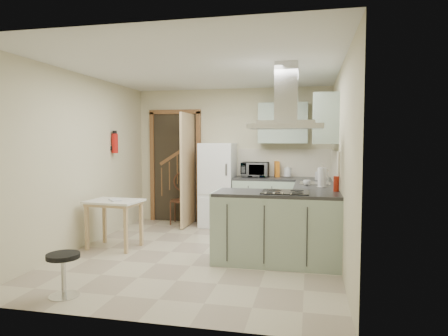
% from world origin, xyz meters
% --- Properties ---
extents(floor, '(4.20, 4.20, 0.00)m').
position_xyz_m(floor, '(0.00, 0.00, 0.00)').
color(floor, '#BCAF92').
rests_on(floor, ground).
extents(ceiling, '(4.20, 4.20, 0.00)m').
position_xyz_m(ceiling, '(0.00, 0.00, 2.50)').
color(ceiling, silver).
rests_on(ceiling, back_wall).
extents(back_wall, '(3.60, 0.00, 3.60)m').
position_xyz_m(back_wall, '(0.00, 2.10, 1.25)').
color(back_wall, beige).
rests_on(back_wall, floor).
extents(left_wall, '(0.00, 4.20, 4.20)m').
position_xyz_m(left_wall, '(-1.80, 0.00, 1.25)').
color(left_wall, beige).
rests_on(left_wall, floor).
extents(right_wall, '(0.00, 4.20, 4.20)m').
position_xyz_m(right_wall, '(1.80, 0.00, 1.25)').
color(right_wall, beige).
rests_on(right_wall, floor).
extents(doorway, '(1.10, 0.12, 2.10)m').
position_xyz_m(doorway, '(-1.10, 2.07, 1.05)').
color(doorway, brown).
rests_on(doorway, floor).
extents(fridge, '(0.60, 0.60, 1.50)m').
position_xyz_m(fridge, '(-0.20, 1.80, 0.75)').
color(fridge, white).
rests_on(fridge, floor).
extents(counter_back, '(1.08, 0.60, 0.90)m').
position_xyz_m(counter_back, '(0.66, 1.80, 0.45)').
color(counter_back, '#9EB2A0').
rests_on(counter_back, floor).
extents(counter_right, '(0.60, 1.95, 0.90)m').
position_xyz_m(counter_right, '(1.50, 1.12, 0.45)').
color(counter_right, '#9EB2A0').
rests_on(counter_right, floor).
extents(splashback, '(1.68, 0.02, 0.50)m').
position_xyz_m(splashback, '(0.96, 2.09, 1.15)').
color(splashback, beige).
rests_on(splashback, counter_back).
extents(wall_cabinet_back, '(0.85, 0.35, 0.70)m').
position_xyz_m(wall_cabinet_back, '(0.95, 1.93, 1.85)').
color(wall_cabinet_back, '#9EB2A0').
rests_on(wall_cabinet_back, back_wall).
extents(wall_cabinet_right, '(0.35, 0.90, 0.70)m').
position_xyz_m(wall_cabinet_right, '(1.62, 0.85, 1.85)').
color(wall_cabinet_right, '#9EB2A0').
rests_on(wall_cabinet_right, right_wall).
extents(peninsula, '(1.55, 0.65, 0.90)m').
position_xyz_m(peninsula, '(1.02, -0.18, 0.45)').
color(peninsula, '#9EB2A0').
rests_on(peninsula, floor).
extents(hob, '(0.58, 0.50, 0.01)m').
position_xyz_m(hob, '(1.12, -0.18, 0.91)').
color(hob, black).
rests_on(hob, peninsula).
extents(extractor_hood, '(0.90, 0.55, 0.10)m').
position_xyz_m(extractor_hood, '(1.12, -0.18, 1.72)').
color(extractor_hood, silver).
rests_on(extractor_hood, ceiling).
extents(sink, '(0.45, 0.40, 0.01)m').
position_xyz_m(sink, '(1.50, 0.95, 0.91)').
color(sink, silver).
rests_on(sink, counter_right).
extents(fire_extinguisher, '(0.10, 0.10, 0.32)m').
position_xyz_m(fire_extinguisher, '(-1.74, 0.90, 1.50)').
color(fire_extinguisher, '#B2140F').
rests_on(fire_extinguisher, left_wall).
extents(drop_leaf_table, '(0.78, 0.61, 0.69)m').
position_xyz_m(drop_leaf_table, '(-1.32, 0.03, 0.35)').
color(drop_leaf_table, tan).
rests_on(drop_leaf_table, floor).
extents(bentwood_chair, '(0.41, 0.41, 0.87)m').
position_xyz_m(bentwood_chair, '(-0.92, 1.84, 0.43)').
color(bentwood_chair, '#4C2F19').
rests_on(bentwood_chair, floor).
extents(stool, '(0.41, 0.41, 0.43)m').
position_xyz_m(stool, '(-0.95, -1.73, 0.22)').
color(stool, black).
rests_on(stool, floor).
extents(microwave, '(0.48, 0.33, 0.26)m').
position_xyz_m(microwave, '(0.46, 1.87, 1.03)').
color(microwave, black).
rests_on(microwave, counter_back).
extents(kettle, '(0.16, 0.16, 0.19)m').
position_xyz_m(kettle, '(1.04, 1.88, 1.00)').
color(kettle, silver).
rests_on(kettle, counter_back).
extents(cereal_box, '(0.11, 0.20, 0.28)m').
position_xyz_m(cereal_box, '(0.84, 1.99, 1.04)').
color(cereal_box, orange).
rests_on(cereal_box, counter_back).
extents(soap_bottle, '(0.10, 0.10, 0.19)m').
position_xyz_m(soap_bottle, '(1.55, 1.54, 1.00)').
color(soap_bottle, '#B9B8C6').
rests_on(soap_bottle, counter_right).
extents(paper_towel, '(0.15, 0.15, 0.28)m').
position_xyz_m(paper_towel, '(1.59, 0.47, 1.04)').
color(paper_towel, silver).
rests_on(paper_towel, counter_right).
extents(cup, '(0.13, 0.13, 0.08)m').
position_xyz_m(cup, '(1.38, 0.64, 0.94)').
color(cup, white).
rests_on(cup, counter_right).
extents(red_bottle, '(0.08, 0.08, 0.20)m').
position_xyz_m(red_bottle, '(1.75, 0.04, 1.00)').
color(red_bottle, '#A3210D').
rests_on(red_bottle, peninsula).
extents(book, '(0.25, 0.25, 0.09)m').
position_xyz_m(book, '(-1.35, -0.02, 0.74)').
color(book, brown).
rests_on(book, drop_leaf_table).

